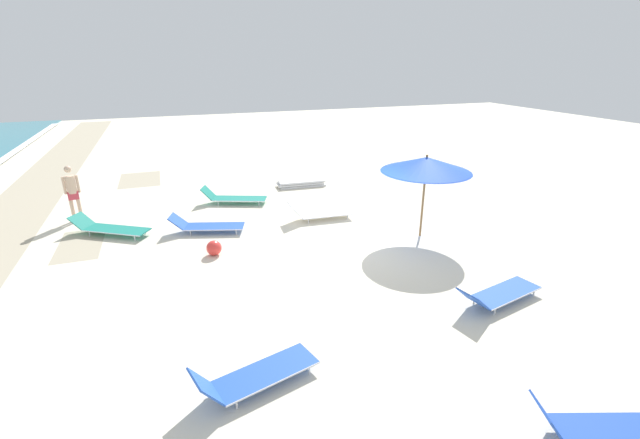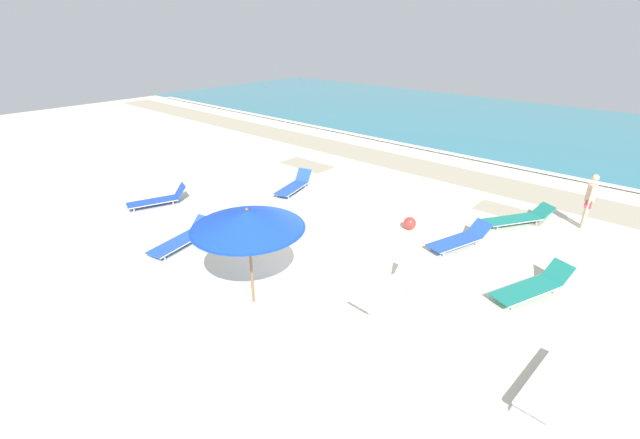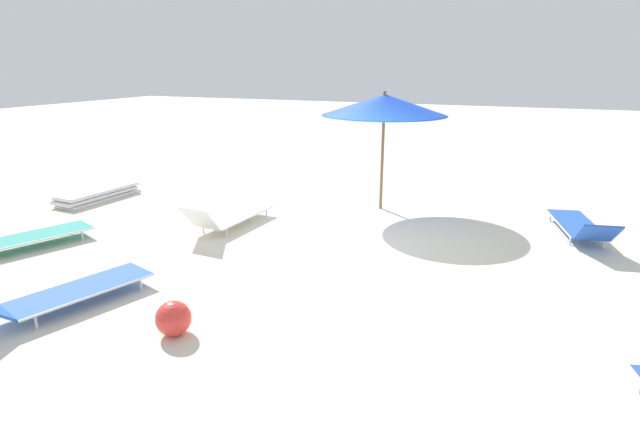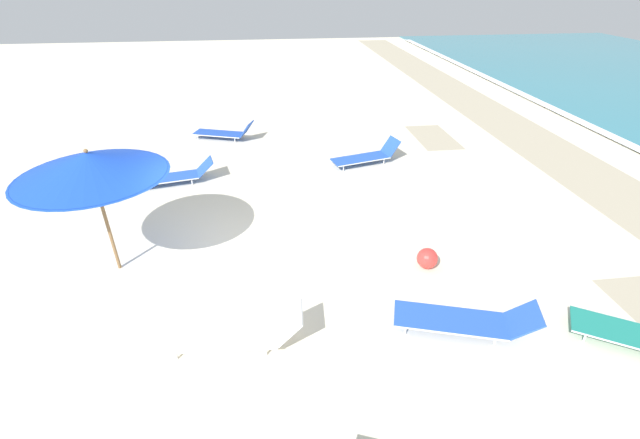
{
  "view_description": "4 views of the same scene",
  "coord_description": "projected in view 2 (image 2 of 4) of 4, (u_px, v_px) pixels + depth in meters",
  "views": [
    {
      "loc": [
        -9.61,
        4.28,
        4.89
      ],
      "look_at": [
        0.46,
        0.66,
        0.77
      ],
      "focal_mm": 24.0,
      "sensor_mm": 36.0,
      "label": 1
    },
    {
      "loc": [
        6.78,
        -7.46,
        5.94
      ],
      "look_at": [
        -0.28,
        0.5,
        1.0
      ],
      "focal_mm": 24.0,
      "sensor_mm": 36.0,
      "label": 2
    },
    {
      "loc": [
        -2.54,
        7.37,
        2.89
      ],
      "look_at": [
        0.1,
        1.05,
        0.74
      ],
      "focal_mm": 28.0,
      "sensor_mm": 36.0,
      "label": 3
    },
    {
      "loc": [
        7.1,
        0.63,
        4.89
      ],
      "look_at": [
        0.32,
        1.49,
        0.88
      ],
      "focal_mm": 24.0,
      "sensor_mm": 36.0,
      "label": 4
    }
  ],
  "objects": [
    {
      "name": "ocean_water",
      "position": [
        548.0,
        129.0,
        25.86
      ],
      "size": [
        60.0,
        18.17,
        0.07
      ],
      "color": "teal",
      "rests_on": "ground_plane"
    },
    {
      "name": "sun_lounger_mid_beach_solo",
      "position": [
        460.0,
        239.0,
        12.39
      ],
      "size": [
        1.21,
        2.2,
        0.54
      ],
      "rotation": [
        0.0,
        0.0,
        -0.3
      ],
      "color": "blue",
      "rests_on": "ground_plane"
    },
    {
      "name": "beach_umbrella",
      "position": [
        247.0,
        220.0,
        9.1
      ],
      "size": [
        2.48,
        2.48,
        2.38
      ],
      "color": "olive",
      "rests_on": "ground_plane"
    },
    {
      "name": "sun_lounger_mid_beach_pair_b",
      "position": [
        533.0,
        286.0,
        10.17
      ],
      "size": [
        1.37,
        2.28,
        0.59
      ],
      "rotation": [
        0.0,
        0.0,
        -0.38
      ],
      "color": "#1E8475",
      "rests_on": "ground_plane"
    },
    {
      "name": "beachgoer_wading_adult",
      "position": [
        590.0,
        198.0,
        13.17
      ],
      "size": [
        0.27,
        0.44,
        1.76
      ],
      "rotation": [
        0.0,
        0.0,
        4.91
      ],
      "color": "beige",
      "rests_on": "ground_plane"
    },
    {
      "name": "sun_lounger_near_water_right",
      "position": [
        158.0,
        199.0,
        15.14
      ],
      "size": [
        1.23,
        2.09,
        0.63
      ],
      "rotation": [
        0.0,
        0.0,
        -0.34
      ],
      "color": "blue",
      "rests_on": "ground_plane"
    },
    {
      "name": "sun_lounger_mid_beach_pair_a",
      "position": [
        294.0,
        185.0,
        16.43
      ],
      "size": [
        1.11,
        2.08,
        0.63
      ],
      "rotation": [
        0.0,
        0.0,
        0.27
      ],
      "color": "blue",
      "rests_on": "ground_plane"
    },
    {
      "name": "beach_ball",
      "position": [
        410.0,
        223.0,
        13.39
      ],
      "size": [
        0.4,
        0.4,
        0.4
      ],
      "color": "red",
      "rests_on": "ground_plane"
    },
    {
      "name": "sun_lounger_near_water_left",
      "position": [
        519.0,
        218.0,
        13.75
      ],
      "size": [
        1.74,
        2.28,
        0.53
      ],
      "rotation": [
        0.0,
        0.0,
        -0.56
      ],
      "color": "#1E8475",
      "rests_on": "ground_plane"
    },
    {
      "name": "lounger_stack",
      "position": [
        551.0,
        385.0,
        7.52
      ],
      "size": [
        0.73,
        1.95,
        0.24
      ],
      "rotation": [
        0.0,
        0.0,
        -0.06
      ],
      "color": "white",
      "rests_on": "ground_plane"
    },
    {
      "name": "ground_plane",
      "position": [
        316.0,
        264.0,
        11.68
      ],
      "size": [
        60.0,
        60.0,
        0.16
      ],
      "color": "beige"
    },
    {
      "name": "sun_lounger_under_umbrella",
      "position": [
        389.0,
        287.0,
        10.13
      ],
      "size": [
        0.74,
        2.06,
        0.6
      ],
      "rotation": [
        0.0,
        0.0,
        -0.07
      ],
      "color": "white",
      "rests_on": "ground_plane"
    },
    {
      "name": "sun_lounger_beside_umbrella",
      "position": [
        182.0,
        239.0,
        12.4
      ],
      "size": [
        1.04,
        2.19,
        0.55
      ],
      "rotation": [
        0.0,
        0.0,
        0.21
      ],
      "color": "blue",
      "rests_on": "ground_plane"
    }
  ]
}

